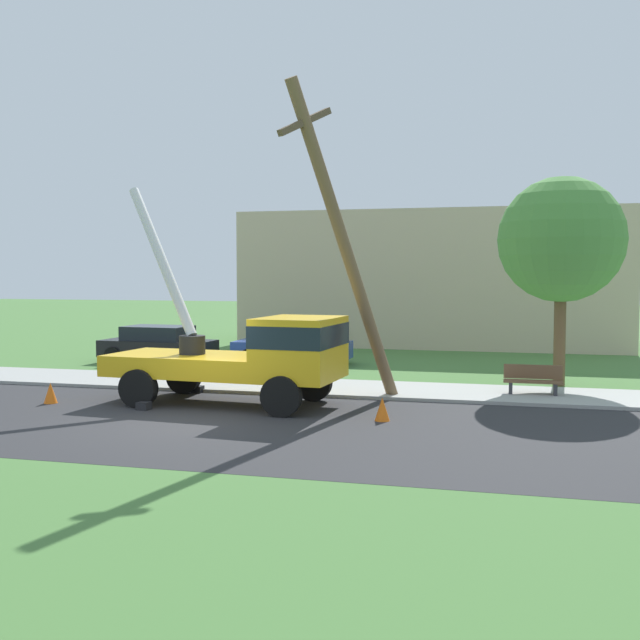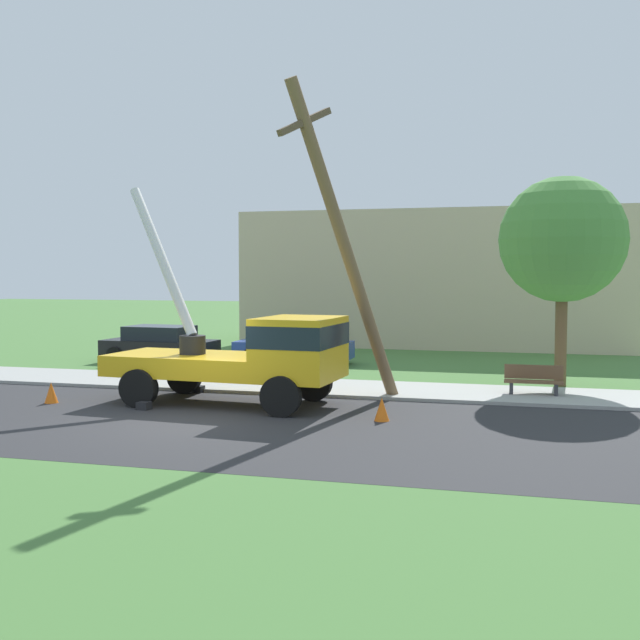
# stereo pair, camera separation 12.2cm
# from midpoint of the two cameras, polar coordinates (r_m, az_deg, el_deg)

# --- Properties ---
(ground_plane) EXTENTS (120.00, 120.00, 0.00)m
(ground_plane) POSITION_cam_midpoint_polar(r_m,az_deg,el_deg) (29.20, -0.34, -3.26)
(ground_plane) COLOR #477538
(road_asphalt) EXTENTS (80.00, 8.14, 0.01)m
(road_asphalt) POSITION_cam_midpoint_polar(r_m,az_deg,el_deg) (18.00, -10.28, -7.60)
(road_asphalt) COLOR #2B2B2D
(road_asphalt) RESTS_ON ground
(sidewalk_strip) EXTENTS (80.00, 3.06, 0.10)m
(sidewalk_strip) POSITION_cam_midpoint_polar(r_m,az_deg,el_deg) (23.12, -4.43, -4.96)
(sidewalk_strip) COLOR #9E9E99
(sidewalk_strip) RESTS_ON ground
(utility_truck) EXTENTS (6.74, 3.22, 5.98)m
(utility_truck) POSITION_cam_midpoint_polar(r_m,az_deg,el_deg) (19.71, -5.25, -2.46)
(utility_truck) COLOR gold
(utility_truck) RESTS_ON ground
(leaning_utility_pole) EXTENTS (2.48, 3.86, 8.28)m
(leaning_utility_pole) POSITION_cam_midpoint_polar(r_m,az_deg,el_deg) (19.52, 1.67, 5.76)
(leaning_utility_pole) COLOR brown
(leaning_utility_pole) RESTS_ON ground
(traffic_cone_ahead) EXTENTS (0.36, 0.36, 0.56)m
(traffic_cone_ahead) POSITION_cam_midpoint_polar(r_m,az_deg,el_deg) (17.81, 4.56, -6.76)
(traffic_cone_ahead) COLOR orange
(traffic_cone_ahead) RESTS_ON ground
(traffic_cone_behind) EXTENTS (0.36, 0.36, 0.56)m
(traffic_cone_behind) POSITION_cam_midpoint_polar(r_m,az_deg,el_deg) (21.39, -19.94, -5.23)
(traffic_cone_behind) COLOR orange
(traffic_cone_behind) RESTS_ON ground
(parked_sedan_black) EXTENTS (4.49, 2.18, 1.42)m
(parked_sedan_black) POSITION_cam_midpoint_polar(r_m,az_deg,el_deg) (29.95, -12.32, -1.80)
(parked_sedan_black) COLOR black
(parked_sedan_black) RESTS_ON ground
(parked_sedan_blue) EXTENTS (4.42, 2.05, 1.42)m
(parked_sedan_blue) POSITION_cam_midpoint_polar(r_m,az_deg,el_deg) (28.75, -2.23, -1.95)
(parked_sedan_blue) COLOR #263F99
(parked_sedan_blue) RESTS_ON ground
(park_bench) EXTENTS (1.60, 0.45, 0.90)m
(park_bench) POSITION_cam_midpoint_polar(r_m,az_deg,el_deg) (21.89, 15.71, -4.47)
(park_bench) COLOR brown
(park_bench) RESTS_ON ground
(roadside_tree_near) EXTENTS (3.84, 3.84, 6.43)m
(roadside_tree_near) POSITION_cam_midpoint_polar(r_m,az_deg,el_deg) (24.18, 17.74, 5.79)
(roadside_tree_near) COLOR brown
(roadside_tree_near) RESTS_ON ground
(lowrise_building_backdrop) EXTENTS (18.00, 6.00, 6.40)m
(lowrise_building_backdrop) POSITION_cam_midpoint_polar(r_m,az_deg,el_deg) (37.01, 8.42, 3.10)
(lowrise_building_backdrop) COLOR #C6B293
(lowrise_building_backdrop) RESTS_ON ground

